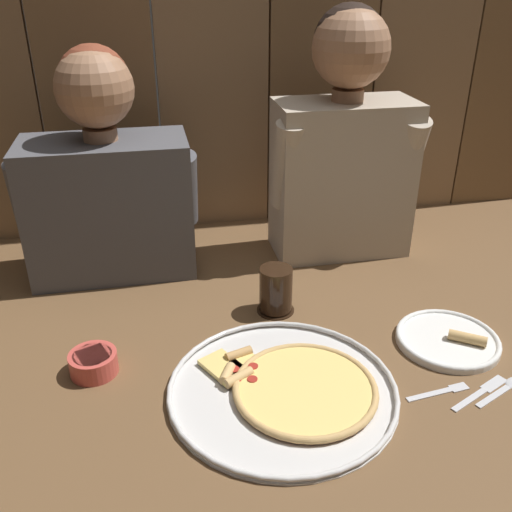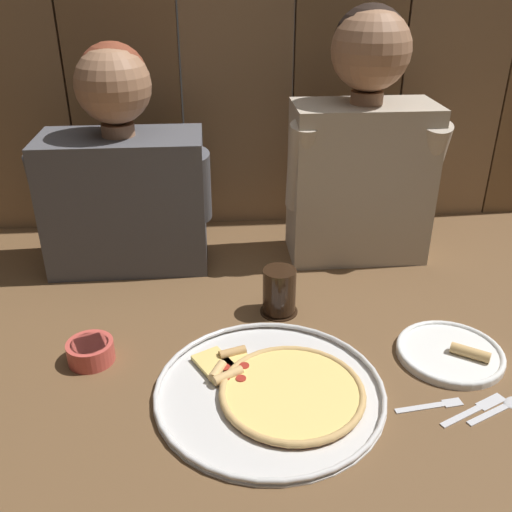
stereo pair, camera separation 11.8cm
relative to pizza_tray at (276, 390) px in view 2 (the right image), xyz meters
The scene contains 11 objects.
ground_plane 0.12m from the pizza_tray, 100.47° to the left, with size 3.20×3.20×0.00m, color brown.
pizza_tray is the anchor object (origin of this frame).
dinner_plate 0.38m from the pizza_tray, 12.85° to the left, with size 0.22×0.22×0.03m.
drinking_glass 0.29m from the pizza_tray, 81.99° to the left, with size 0.09×0.09×0.11m.
dipping_bowl 0.39m from the pizza_tray, 159.94° to the left, with size 0.09×0.09×0.04m.
table_fork 0.29m from the pizza_tray, 11.42° to the right, with size 0.13×0.03×0.01m.
table_knife 0.36m from the pizza_tray, 11.91° to the right, with size 0.15×0.08×0.01m.
table_spoon 0.42m from the pizza_tray, ahead, with size 0.14×0.08×0.01m.
diner_left 0.69m from the pizza_tray, 120.14° to the left, with size 0.44×0.21×0.56m.
diner_right 0.70m from the pizza_tray, 63.35° to the left, with size 0.39×0.21×0.64m.
wooden_backdrop_wall 1.02m from the pizza_tray, 91.55° to the left, with size 2.19×0.03×1.23m.
Camera 2 is at (-0.08, -0.94, 0.73)m, focal length 39.86 mm.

